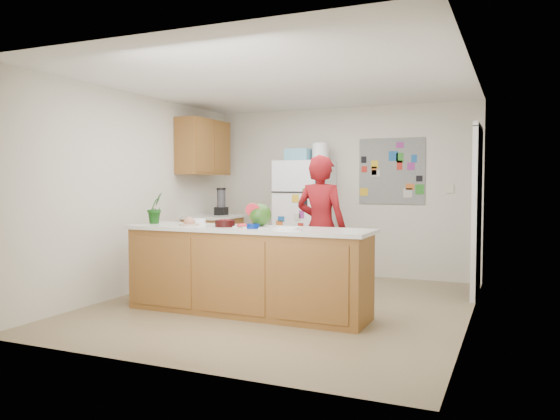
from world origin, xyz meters
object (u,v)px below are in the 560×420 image
at_px(person, 321,228).
at_px(watermelon, 260,215).
at_px(refrigerator, 305,219).
at_px(cherry_bowl, 225,223).

distance_m(person, watermelon, 1.02).
relative_size(refrigerator, cherry_bowl, 7.90).
height_order(person, cherry_bowl, person).
xyz_separation_m(refrigerator, cherry_bowl, (0.02, -2.42, 0.11)).
bearing_deg(person, cherry_bowl, 60.78).
bearing_deg(watermelon, person, 69.65).
xyz_separation_m(refrigerator, person, (0.74, -1.40, 0.01)).
distance_m(person, cherry_bowl, 1.26).
relative_size(watermelon, cherry_bowl, 1.10).
bearing_deg(cherry_bowl, refrigerator, 90.37).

